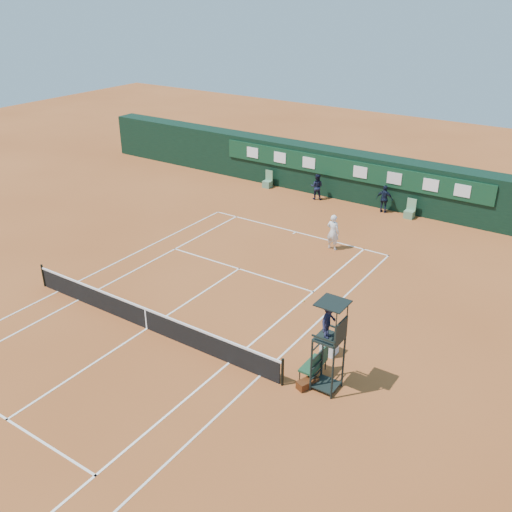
% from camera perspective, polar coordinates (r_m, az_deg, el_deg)
% --- Properties ---
extents(ground, '(90.00, 90.00, 0.00)m').
position_cam_1_polar(ground, '(23.60, -10.84, -7.14)').
color(ground, '#A75627').
rests_on(ground, ground).
extents(court_lines, '(11.05, 23.85, 0.01)m').
position_cam_1_polar(court_lines, '(23.60, -10.84, -7.13)').
color(court_lines, silver).
rests_on(court_lines, ground).
extents(tennis_net, '(12.90, 0.10, 1.10)m').
position_cam_1_polar(tennis_net, '(23.33, -10.94, -6.09)').
color(tennis_net, black).
rests_on(tennis_net, ground).
extents(back_wall, '(40.00, 1.65, 3.00)m').
position_cam_1_polar(back_wall, '(37.22, 9.46, 7.99)').
color(back_wall, black).
rests_on(back_wall, ground).
extents(linesman_chair_left, '(0.55, 0.50, 1.15)m').
position_cam_1_polar(linesman_chair_left, '(39.02, 1.17, 7.33)').
color(linesman_chair_left, '#568464').
rests_on(linesman_chair_left, ground).
extents(linesman_chair_right, '(0.55, 0.50, 1.15)m').
position_cam_1_polar(linesman_chair_right, '(34.97, 15.11, 4.20)').
color(linesman_chair_right, '#57855F').
rests_on(linesman_chair_right, ground).
extents(umpire_chair, '(0.96, 0.95, 3.42)m').
position_cam_1_polar(umpire_chair, '(18.87, 7.36, -7.11)').
color(umpire_chair, black).
rests_on(umpire_chair, ground).
extents(player_bench, '(0.56, 1.20, 1.10)m').
position_cam_1_polar(player_bench, '(20.42, 6.02, -10.53)').
color(player_bench, '#194026').
rests_on(player_bench, ground).
extents(tennis_bag, '(0.60, 0.85, 0.29)m').
position_cam_1_polar(tennis_bag, '(20.20, 5.18, -12.56)').
color(tennis_bag, black).
rests_on(tennis_bag, ground).
extents(cooler, '(0.57, 0.57, 0.65)m').
position_cam_1_polar(cooler, '(21.78, 7.35, -8.90)').
color(cooler, white).
rests_on(cooler, ground).
extents(tennis_ball, '(0.07, 0.07, 0.07)m').
position_cam_1_polar(tennis_ball, '(25.11, 4.81, -4.48)').
color(tennis_ball, gold).
rests_on(tennis_ball, ground).
extents(player, '(0.72, 0.49, 1.91)m').
position_cam_1_polar(player, '(29.76, 7.71, 2.39)').
color(player, silver).
rests_on(player, ground).
extents(ball_kid_left, '(0.97, 0.86, 1.67)m').
position_cam_1_polar(ball_kid_left, '(36.84, 6.09, 6.91)').
color(ball_kid_left, black).
rests_on(ball_kid_left, ground).
extents(ball_kid_right, '(1.04, 0.52, 1.71)m').
position_cam_1_polar(ball_kid_right, '(35.27, 12.72, 5.58)').
color(ball_kid_right, black).
rests_on(ball_kid_right, ground).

